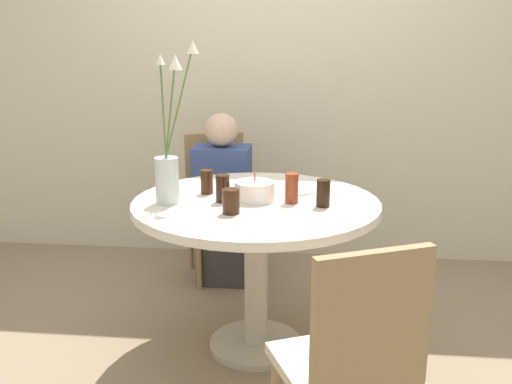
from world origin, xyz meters
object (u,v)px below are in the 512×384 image
chair_left_flank (218,197)px  chair_near_front (353,357)px  drink_glass_3 (207,182)px  drink_glass_1 (292,188)px  flower_vase (169,160)px  drink_glass_4 (231,201)px  birthday_cake (255,191)px  drink_glass_0 (323,193)px  side_plate (294,190)px  drink_glass_2 (223,188)px  person_guest (223,205)px

chair_left_flank → chair_near_front: same height
chair_left_flank → drink_glass_3: 0.89m
chair_near_front → drink_glass_1: chair_near_front is taller
flower_vase → drink_glass_4: bearing=-23.4°
birthday_cake → drink_glass_0: bearing=-12.7°
chair_left_flank → side_plate: size_ratio=4.35×
chair_left_flank → drink_glass_4: 1.22m
drink_glass_2 → drink_glass_3: 0.17m
side_plate → person_guest: 0.80m
chair_near_front → drink_glass_1: (-0.24, 0.88, 0.32)m
chair_left_flank → side_plate: bearing=-75.4°
chair_near_front → drink_glass_0: size_ratio=7.35×
chair_left_flank → drink_glass_1: (0.51, -0.96, 0.32)m
drink_glass_2 → drink_glass_4: size_ratio=1.18×
drink_glass_3 → person_guest: (-0.04, 0.68, -0.32)m
person_guest → drink_glass_3: bearing=-86.8°
flower_vase → person_guest: (0.10, 0.87, -0.46)m
chair_left_flank → side_plate: 0.94m
chair_left_flank → chair_near_front: bearing=-88.1°
flower_vase → drink_glass_1: flower_vase is taller
drink_glass_1 → birthday_cake: bearing=171.4°
side_plate → drink_glass_2: (-0.32, -0.23, 0.06)m
drink_glass_0 → person_guest: (-0.60, 0.85, -0.32)m
chair_near_front → drink_glass_1: bearing=-98.9°
side_plate → drink_glass_0: (0.14, -0.26, 0.06)m
flower_vase → side_plate: flower_vase is taller
chair_left_flank → drink_glass_0: bearing=-77.1°
birthday_cake → person_guest: bearing=109.9°
flower_vase → drink_glass_1: bearing=6.5°
drink_glass_1 → drink_glass_2: size_ratio=1.09×
chair_left_flank → drink_glass_4: chair_left_flank is taller
birthday_cake → drink_glass_0: 0.32m
drink_glass_0 → flower_vase: bearing=-178.5°
chair_near_front → birthday_cake: 1.04m
chair_left_flank → flower_vase: (-0.04, -1.02, 0.45)m
side_plate → drink_glass_4: drink_glass_4 is taller
birthday_cake → drink_glass_0: size_ratio=1.50×
chair_left_flank → drink_glass_2: 1.04m
birthday_cake → flower_vase: 0.42m
drink_glass_2 → drink_glass_1: bearing=3.1°
flower_vase → drink_glass_1: 0.57m
drink_glass_3 → side_plate: bearing=12.4°
drink_glass_1 → drink_glass_3: size_ratio=1.19×
flower_vase → drink_glass_1: size_ratio=5.23×
chair_left_flank → chair_near_front: 1.99m
drink_glass_3 → drink_glass_0: bearing=-16.7°
chair_near_front → drink_glass_3: (-0.66, 1.01, 0.31)m
drink_glass_2 → drink_glass_4: bearing=-69.8°
drink_glass_2 → drink_glass_3: size_ratio=1.10×
chair_left_flank → drink_glass_3: (0.09, -0.83, 0.31)m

